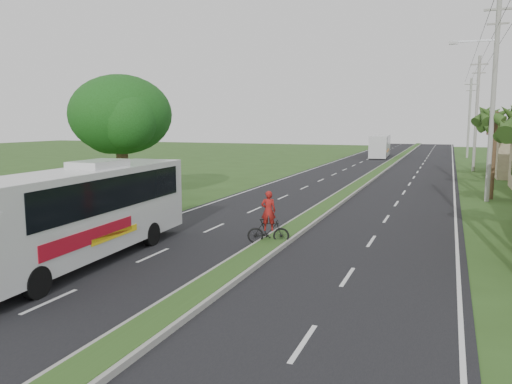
% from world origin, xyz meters
% --- Properties ---
extents(ground, '(180.00, 180.00, 0.00)m').
position_xyz_m(ground, '(0.00, 0.00, 0.00)').
color(ground, '#2E4E1C').
rests_on(ground, ground).
extents(road_asphalt, '(14.00, 160.00, 0.02)m').
position_xyz_m(road_asphalt, '(0.00, 20.00, 0.01)').
color(road_asphalt, black).
rests_on(road_asphalt, ground).
extents(median_strip, '(1.20, 160.00, 0.18)m').
position_xyz_m(median_strip, '(0.00, 20.00, 0.10)').
color(median_strip, gray).
rests_on(median_strip, ground).
extents(lane_edge_left, '(0.12, 160.00, 0.01)m').
position_xyz_m(lane_edge_left, '(-6.70, 20.00, 0.00)').
color(lane_edge_left, silver).
rests_on(lane_edge_left, ground).
extents(lane_edge_right, '(0.12, 160.00, 0.01)m').
position_xyz_m(lane_edge_right, '(6.70, 20.00, 0.00)').
color(lane_edge_right, silver).
rests_on(lane_edge_right, ground).
extents(palm_verge_c, '(2.40, 2.40, 5.85)m').
position_xyz_m(palm_verge_c, '(8.80, 19.00, 5.12)').
color(palm_verge_c, '#473321').
rests_on(palm_verge_c, ground).
extents(palm_verge_d, '(2.40, 2.40, 5.25)m').
position_xyz_m(palm_verge_d, '(9.30, 28.00, 4.55)').
color(palm_verge_d, '#473321').
rests_on(palm_verge_d, ground).
extents(shade_tree, '(6.30, 6.00, 7.54)m').
position_xyz_m(shade_tree, '(-12.11, 10.02, 5.03)').
color(shade_tree, '#473321').
rests_on(shade_tree, ground).
extents(utility_pole_b, '(3.20, 0.28, 12.00)m').
position_xyz_m(utility_pole_b, '(8.47, 18.00, 6.26)').
color(utility_pole_b, gray).
rests_on(utility_pole_b, ground).
extents(utility_pole_c, '(1.60, 0.28, 11.00)m').
position_xyz_m(utility_pole_c, '(8.50, 38.00, 5.67)').
color(utility_pole_c, gray).
rests_on(utility_pole_c, ground).
extents(utility_pole_d, '(1.60, 0.28, 10.50)m').
position_xyz_m(utility_pole_d, '(8.50, 58.00, 5.42)').
color(utility_pole_d, gray).
rests_on(utility_pole_d, ground).
extents(coach_bus_main, '(2.82, 10.70, 3.42)m').
position_xyz_m(coach_bus_main, '(-5.20, -1.59, 1.88)').
color(coach_bus_main, silver).
rests_on(coach_bus_main, ground).
extents(coach_bus_far, '(2.81, 10.28, 2.96)m').
position_xyz_m(coach_bus_far, '(-2.63, 55.02, 1.68)').
color(coach_bus_far, silver).
rests_on(coach_bus_far, ground).
extents(motorcyclist, '(1.71, 0.99, 2.12)m').
position_xyz_m(motorcyclist, '(-0.23, 3.13, 0.75)').
color(motorcyclist, black).
rests_on(motorcyclist, ground).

